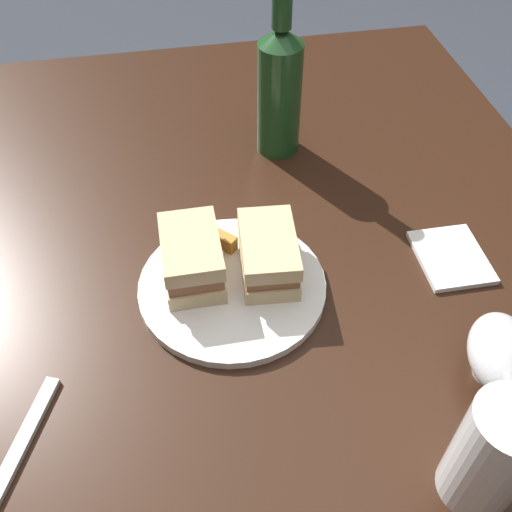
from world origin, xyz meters
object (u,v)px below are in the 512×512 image
sandwich_half_left (268,254)px  cider_bottle (279,88)px  napkin (451,257)px  plate (232,286)px  fork (17,452)px  gravy_boat (502,355)px  sandwich_half_right (192,258)px  pint_glass (489,460)px

sandwich_half_left → cider_bottle: cider_bottle is taller
cider_bottle → napkin: 0.36m
plate → fork: bearing=125.0°
cider_bottle → fork: (-0.47, 0.38, -0.11)m
gravy_boat → fork: 0.54m
sandwich_half_right → gravy_boat: bearing=-122.8°
sandwich_half_right → gravy_boat: (-0.21, -0.32, -0.00)m
pint_glass → fork: 0.48m
cider_bottle → fork: size_ratio=1.52×
sandwich_half_left → gravy_boat: sandwich_half_left is taller
gravy_boat → sandwich_half_left: bearing=48.5°
gravy_boat → sandwich_half_right: bearing=57.2°
napkin → gravy_boat: bearing=171.2°
plate → gravy_boat: 0.33m
sandwich_half_right → gravy_boat: 0.39m
sandwich_half_left → fork: 0.37m
pint_glass → fork: (0.12, 0.46, -0.06)m
gravy_boat → napkin: (0.18, -0.03, -0.04)m
plate → fork: plate is taller
gravy_boat → fork: (0.00, 0.54, -0.04)m
pint_glass → cider_bottle: (0.59, 0.07, 0.05)m
sandwich_half_left → sandwich_half_right: size_ratio=1.09×
sandwich_half_left → napkin: sandwich_half_left is taller
sandwich_half_right → pint_glass: bearing=-143.1°
pint_glass → cider_bottle: size_ratio=0.52×
plate → cider_bottle: cider_bottle is taller
sandwich_half_right → pint_glass: pint_glass is taller
sandwich_half_left → fork: sandwich_half_left is taller
sandwich_half_right → plate: bearing=-117.2°
plate → napkin: size_ratio=2.23×
pint_glass → napkin: size_ratio=1.30×
fork → sandwich_half_left: bearing=144.6°
plate → sandwich_half_left: sandwich_half_left is taller
cider_bottle → pint_glass: bearing=-173.0°
plate → sandwich_half_left: bearing=-73.1°
cider_bottle → fork: cider_bottle is taller
plate → pint_glass: 0.36m
sandwich_half_right → pint_glass: (-0.33, -0.24, 0.02)m
pint_glass → fork: bearing=75.2°
gravy_boat → pint_glass: bearing=146.1°
pint_glass → cider_bottle: bearing=7.0°
pint_glass → napkin: 0.32m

